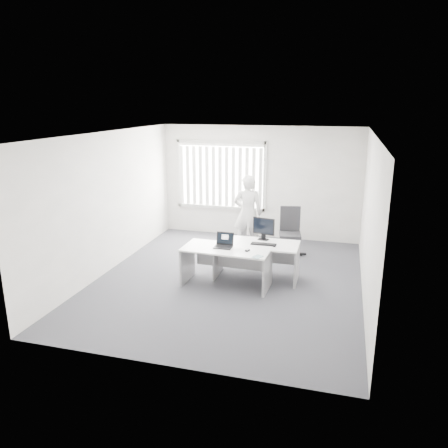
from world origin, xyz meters
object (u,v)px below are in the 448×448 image
(desk_near, at_px, (226,259))
(office_chair, at_px, (290,240))
(desk_far, at_px, (257,253))
(laptop, at_px, (223,241))
(monitor, at_px, (264,229))
(person, at_px, (248,213))

(desk_near, distance_m, office_chair, 2.25)
(desk_far, xyz_separation_m, office_chair, (0.45, 1.56, -0.19))
(laptop, height_order, monitor, monitor)
(desk_near, height_order, monitor, monitor)
(desk_far, bearing_deg, laptop, -140.06)
(laptop, xyz_separation_m, monitor, (0.63, 0.71, 0.08))
(desk_near, bearing_deg, office_chair, 68.01)
(monitor, bearing_deg, laptop, -119.47)
(person, bearing_deg, office_chair, 168.78)
(person, distance_m, monitor, 1.48)
(laptop, bearing_deg, monitor, 48.68)
(desk_far, relative_size, office_chair, 1.47)
(desk_near, relative_size, office_chair, 1.51)
(laptop, bearing_deg, office_chair, 64.26)
(person, relative_size, monitor, 4.01)
(desk_far, bearing_deg, office_chair, 73.15)
(monitor, bearing_deg, person, 126.79)
(desk_near, relative_size, laptop, 4.97)
(person, bearing_deg, monitor, 104.85)
(desk_near, relative_size, person, 0.92)
(person, bearing_deg, desk_near, 81.74)
(desk_near, bearing_deg, desk_far, 47.60)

